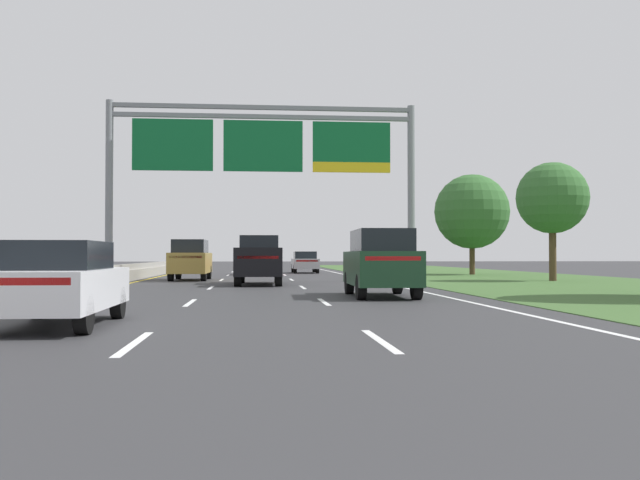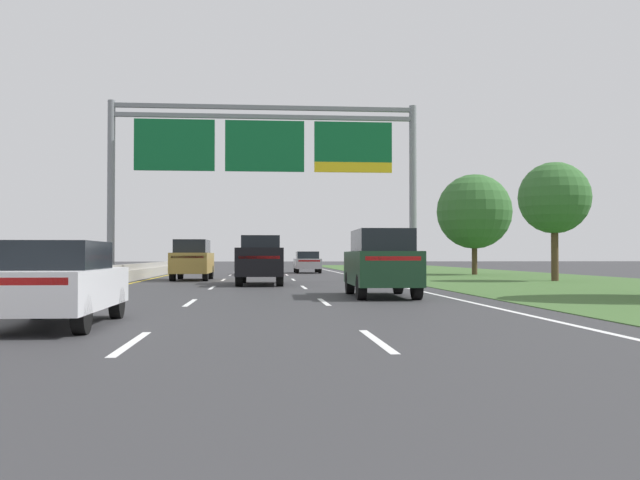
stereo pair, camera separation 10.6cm
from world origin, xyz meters
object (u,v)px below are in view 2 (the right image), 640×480
Objects in this scene: pickup_truck_black at (260,260)px; car_red_centre_lane_sedan at (262,262)px; roadside_tree_mid at (554,198)px; car_gold_left_lane_suv at (192,259)px; roadside_tree_far at (474,212)px; car_white_left_lane_sedan at (57,282)px; car_silver_right_lane_sedan at (307,262)px; overhead_sign_gantry at (265,154)px; car_darkgreen_right_lane_suv at (381,262)px.

car_red_centre_lane_sedan is at bearing 0.68° from pickup_truck_black.
car_gold_left_lane_suv is at bearing 170.12° from roadside_tree_mid.
car_gold_left_lane_suv is (-3.68, -10.27, 0.28)m from car_red_centre_lane_sedan.
roadside_tree_far is at bearing -64.08° from car_gold_left_lane_suv.
car_red_centre_lane_sedan is 0.94× the size of car_gold_left_lane_suv.
car_white_left_lane_sedan is at bearing -179.81° from car_gold_left_lane_suv.
car_white_left_lane_sedan is at bearing 169.39° from car_silver_right_lane_sedan.
overhead_sign_gantry reaches higher than car_silver_right_lane_sedan.
car_white_left_lane_sedan is at bearing 174.47° from car_red_centre_lane_sedan.
overhead_sign_gantry reaches higher than car_darkgreen_right_lane_suv.
pickup_truck_black is at bearing 22.92° from car_darkgreen_right_lane_suv.
roadside_tree_mid is (10.96, 12.32, 3.08)m from car_darkgreen_right_lane_suv.
car_darkgreen_right_lane_suv is 29.79m from car_silver_right_lane_sedan.
car_white_left_lane_sedan is 11.46m from car_darkgreen_right_lane_suv.
car_silver_right_lane_sedan is 0.73× the size of roadside_tree_mid.
car_red_centre_lane_sedan is 0.93× the size of car_darkgreen_right_lane_suv.
car_white_left_lane_sedan is 28.15m from roadside_tree_mid.
roadside_tree_far is at bearing -118.86° from car_silver_right_lane_sedan.
overhead_sign_gantry reaches higher than car_gold_left_lane_suv.
overhead_sign_gantry is 14.43m from car_red_centre_lane_sedan.
car_gold_left_lane_suv is 19.85m from roadside_tree_far.
car_silver_right_lane_sedan is at bearing -10.98° from car_white_left_lane_sedan.
car_red_centre_lane_sedan is 10.91m from car_gold_left_lane_suv.
roadside_tree_far is (17.97, 32.46, 3.39)m from car_white_left_lane_sedan.
pickup_truck_black is 16.21m from car_red_centre_lane_sedan.
overhead_sign_gantry is at bearing -128.75° from car_gold_left_lane_suv.
car_gold_left_lane_suv reaches higher than car_silver_right_lane_sedan.
car_darkgreen_right_lane_suv is (3.58, -12.41, -5.14)m from overhead_sign_gantry.
roadside_tree_far is (14.19, 14.28, 3.13)m from pickup_truck_black.
pickup_truck_black is 0.81× the size of roadside_tree_far.
roadside_tree_mid is at bearing -0.36° from overhead_sign_gantry.
roadside_tree_mid is at bearing -78.29° from pickup_truck_black.
overhead_sign_gantry is at bearing 169.48° from car_silver_right_lane_sedan.
car_darkgreen_right_lane_suv is at bearing -179.30° from car_silver_right_lane_sedan.
car_white_left_lane_sedan is 37.26m from roadside_tree_far.
car_white_left_lane_sedan is (-3.91, -34.39, 0.00)m from car_red_centre_lane_sedan.
car_red_centre_lane_sedan is 0.74× the size of roadside_tree_mid.
car_gold_left_lane_suv is at bearing 140.52° from overhead_sign_gantry.
roadside_tree_mid reaches higher than car_red_centre_lane_sedan.
car_white_left_lane_sedan is at bearing -118.97° from roadside_tree_far.
car_silver_right_lane_sedan is at bearing -8.55° from pickup_truck_black.
car_white_left_lane_sedan is at bearing -131.51° from roadside_tree_mid.
car_red_centre_lane_sedan is at bearing -6.80° from car_white_left_lane_sedan.
pickup_truck_black is 18.57m from car_white_left_lane_sedan.
overhead_sign_gantry is 2.51× the size of roadside_tree_mid.
car_gold_left_lane_suv is at bearing 161.23° from car_red_centre_lane_sedan.
car_white_left_lane_sedan and car_silver_right_lane_sedan have the same top height.
roadside_tree_mid is 0.90× the size of roadside_tree_far.
car_red_centre_lane_sedan is 1.00× the size of car_white_left_lane_sedan.
overhead_sign_gantry is 7.08m from car_gold_left_lane_suv.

